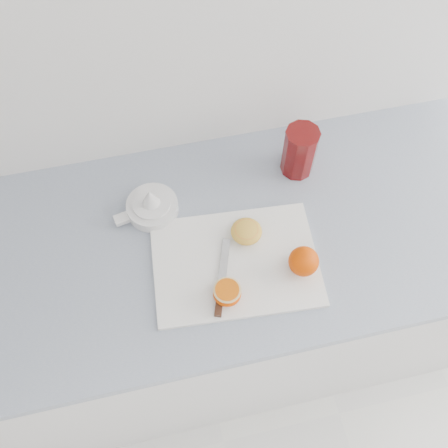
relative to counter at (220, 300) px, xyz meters
name	(u,v)px	position (x,y,z in m)	size (l,w,h in m)	color
counter	(220,300)	(0.00, 0.00, 0.00)	(2.56, 0.64, 0.89)	white
cutting_board	(235,263)	(0.02, -0.09, 0.45)	(0.39, 0.28, 0.01)	white
whole_orange	(304,261)	(0.17, -0.14, 0.49)	(0.07, 0.07, 0.07)	#D64D00
half_orange	(227,293)	(-0.02, -0.17, 0.48)	(0.06, 0.06, 0.04)	#D64D00
squeezed_shell	(246,231)	(0.06, -0.02, 0.47)	(0.08, 0.08, 0.03)	gold
paring_knife	(221,291)	(-0.03, -0.16, 0.46)	(0.08, 0.19, 0.01)	#462416
citrus_juicer	(152,206)	(-0.15, 0.10, 0.47)	(0.17, 0.13, 0.09)	white
red_tumbler	(299,153)	(0.24, 0.15, 0.51)	(0.09, 0.09, 0.14)	#640C0D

